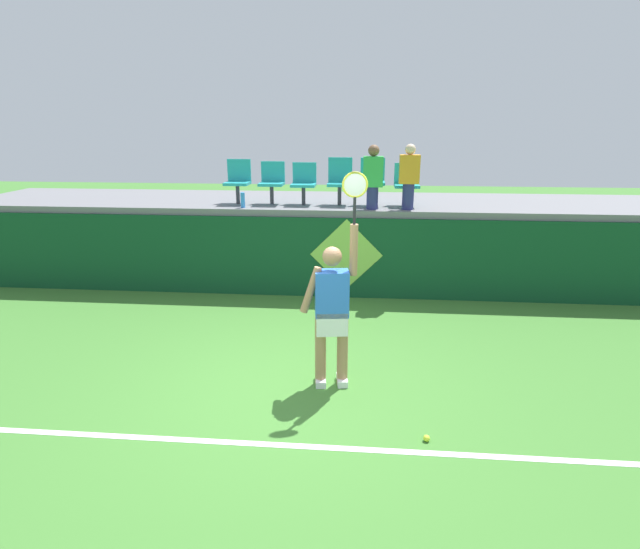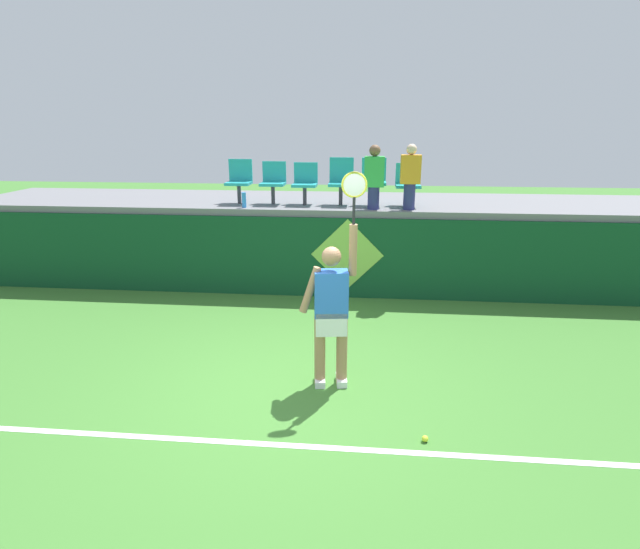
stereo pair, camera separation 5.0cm
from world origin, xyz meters
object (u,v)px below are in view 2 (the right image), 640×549
(tennis_player, at_px, (332,309))
(spectator_1, at_px, (410,176))
(stadium_chair_0, at_px, (239,179))
(stadium_chair_1, at_px, (273,180))
(stadium_chair_3, at_px, (341,179))
(spectator_0, at_px, (374,176))
(stadium_chair_2, at_px, (305,181))
(tennis_ball, at_px, (425,439))
(water_bottle, at_px, (244,200))
(stadium_chair_5, at_px, (408,182))
(stadium_chair_4, at_px, (374,179))

(tennis_player, distance_m, spectator_1, 3.75)
(stadium_chair_0, bearing_deg, stadium_chair_1, -0.32)
(stadium_chair_0, distance_m, stadium_chair_3, 1.89)
(spectator_0, distance_m, spectator_1, 0.62)
(stadium_chair_0, relative_size, stadium_chair_2, 1.07)
(tennis_ball, bearing_deg, water_bottle, 122.66)
(tennis_player, distance_m, stadium_chair_5, 4.11)
(tennis_player, relative_size, stadium_chair_2, 3.35)
(stadium_chair_1, bearing_deg, water_bottle, -131.80)
(tennis_ball, height_order, spectator_0, spectator_0)
(tennis_player, height_order, tennis_ball, tennis_player)
(water_bottle, bearing_deg, stadium_chair_0, 111.11)
(stadium_chair_1, bearing_deg, tennis_player, -70.42)
(tennis_ball, distance_m, stadium_chair_0, 6.07)
(water_bottle, relative_size, stadium_chair_3, 0.32)
(tennis_ball, distance_m, spectator_0, 4.93)
(tennis_player, relative_size, stadium_chair_4, 2.99)
(stadium_chair_4, xyz_separation_m, spectator_0, (0.00, -0.46, 0.09))
(stadium_chair_3, height_order, stadium_chair_5, stadium_chair_3)
(stadium_chair_2, bearing_deg, tennis_ball, -70.01)
(stadium_chair_2, bearing_deg, stadium_chair_1, 179.99)
(stadium_chair_0, bearing_deg, stadium_chair_4, 0.01)
(stadium_chair_2, bearing_deg, stadium_chair_0, 179.83)
(stadium_chair_1, xyz_separation_m, stadium_chair_5, (2.46, -0.00, -0.01))
(stadium_chair_3, bearing_deg, stadium_chair_4, -0.40)
(stadium_chair_0, xyz_separation_m, stadium_chair_2, (1.23, -0.00, -0.03))
(stadium_chair_0, xyz_separation_m, spectator_0, (2.48, -0.46, 0.12))
(tennis_player, height_order, stadium_chair_0, tennis_player)
(tennis_ball, xyz_separation_m, stadium_chair_3, (-1.12, 4.90, 1.98))
(stadium_chair_3, bearing_deg, water_bottle, -163.38)
(stadium_chair_3, xyz_separation_m, stadium_chair_5, (1.21, -0.01, -0.04))
(stadium_chair_2, xyz_separation_m, stadium_chair_3, (0.66, 0.01, 0.04))
(spectator_0, bearing_deg, stadium_chair_3, 141.75)
(stadium_chair_4, bearing_deg, stadium_chair_5, -0.42)
(tennis_player, distance_m, stadium_chair_3, 3.98)
(stadium_chair_2, distance_m, stadium_chair_4, 1.25)
(tennis_player, distance_m, tennis_ball, 1.73)
(stadium_chair_4, bearing_deg, tennis_ball, -83.86)
(stadium_chair_0, xyz_separation_m, stadium_chair_1, (0.64, -0.00, -0.02))
(tennis_ball, distance_m, stadium_chair_3, 5.40)
(stadium_chair_4, bearing_deg, stadium_chair_3, 179.60)
(spectator_0, bearing_deg, stadium_chair_5, 36.63)
(water_bottle, height_order, stadium_chair_5, stadium_chair_5)
(stadium_chair_5, bearing_deg, tennis_ball, -91.04)
(spectator_1, bearing_deg, stadium_chair_5, 90.00)
(stadium_chair_1, bearing_deg, stadium_chair_0, 179.68)
(tennis_player, xyz_separation_m, stadium_chair_4, (0.48, 3.84, 1.07))
(water_bottle, distance_m, stadium_chair_0, 0.62)
(tennis_player, relative_size, stadium_chair_5, 3.35)
(stadium_chair_0, height_order, spectator_0, spectator_0)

